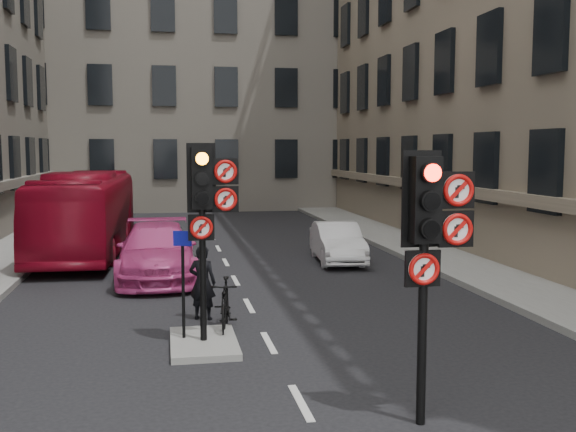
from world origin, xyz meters
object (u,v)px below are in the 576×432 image
object	(u,v)px
car_silver	(162,249)
car_pink	(157,252)
info_sign	(183,269)
signal_near	(431,228)
bus_red	(86,213)
motorcyclist	(202,282)
signal_far	(207,199)
car_white	(337,242)
motorcycle	(225,305)

from	to	relation	value
car_silver	car_pink	bearing A→B (deg)	-108.59
car_pink	info_sign	distance (m)	6.54
info_sign	signal_near	bearing A→B (deg)	-34.70
bus_red	motorcyclist	bearing A→B (deg)	-68.93
signal_near	signal_far	distance (m)	4.77
signal_near	bus_red	size ratio (longest dim) A/B	0.35
car_white	car_silver	bearing A→B (deg)	-161.63
car_pink	motorcyclist	world-z (taller)	motorcyclist
signal_far	car_silver	xyz separation A→B (m)	(-0.85, 7.16, -1.93)
car_silver	motorcycle	size ratio (longest dim) A/B	2.62
signal_far	car_silver	size ratio (longest dim) A/B	0.79
car_pink	info_sign	size ratio (longest dim) A/B	2.60
signal_near	info_sign	size ratio (longest dim) A/B	1.80
signal_near	car_silver	xyz separation A→B (m)	(-3.45, 11.16, -1.81)
motorcycle	motorcyclist	bearing A→B (deg)	120.56
bus_red	info_sign	xyz separation A→B (m)	(2.95, -11.40, 0.00)
signal_near	car_pink	world-z (taller)	signal_near
signal_near	car_pink	bearing A→B (deg)	108.55
car_silver	bus_red	distance (m)	5.15
signal_far	car_pink	world-z (taller)	signal_far
motorcyclist	signal_far	bearing A→B (deg)	111.05
signal_near	bus_red	distance (m)	16.75
info_sign	car_white	bearing A→B (deg)	78.03
car_silver	motorcyclist	bearing A→B (deg)	-84.30
car_white	info_sign	size ratio (longest dim) A/B	1.90
signal_far	motorcycle	distance (m)	2.44
signal_near	bus_red	world-z (taller)	signal_near
motorcycle	motorcyclist	world-z (taller)	motorcyclist
signal_near	signal_far	size ratio (longest dim) A/B	1.00
signal_far	car_white	size ratio (longest dim) A/B	0.95
signal_far	car_pink	distance (m)	7.03
signal_far	bus_red	size ratio (longest dim) A/B	0.35
car_pink	motorcyclist	bearing A→B (deg)	-78.37
bus_red	motorcyclist	distance (m)	10.23
bus_red	motorcycle	distance (m)	11.29
motorcyclist	motorcycle	bearing A→B (deg)	133.50
bus_red	signal_far	bearing A→B (deg)	-72.06
signal_far	motorcyclist	world-z (taller)	signal_far
info_sign	car_pink	bearing A→B (deg)	114.26
signal_far	motorcycle	xyz separation A→B (m)	(0.40, 1.01, -2.19)
car_silver	info_sign	distance (m)	7.01
car_pink	bus_red	bearing A→B (deg)	115.79
signal_far	car_pink	bearing A→B (deg)	98.37
car_white	motorcyclist	distance (m)	7.99
motorcycle	signal_far	bearing A→B (deg)	-103.36
bus_red	motorcyclist	xyz separation A→B (m)	(3.39, -9.63, -0.61)
signal_far	car_pink	size ratio (longest dim) A/B	0.69
signal_far	info_sign	size ratio (longest dim) A/B	1.80
car_white	info_sign	xyz separation A→B (m)	(-5.06, -8.28, 0.78)
car_silver	car_pink	size ratio (longest dim) A/B	0.87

